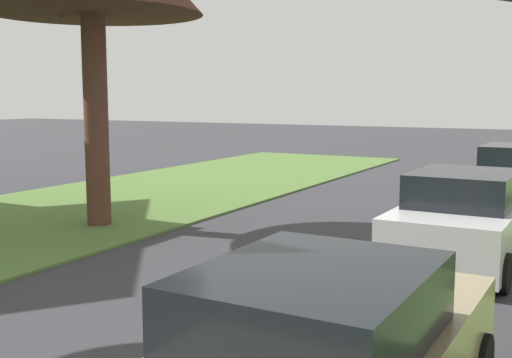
{
  "coord_description": "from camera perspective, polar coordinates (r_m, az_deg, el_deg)",
  "views": [
    {
      "loc": [
        4.28,
        2.06,
        2.83
      ],
      "look_at": [
        0.09,
        9.76,
        1.69
      ],
      "focal_mm": 44.62,
      "sensor_mm": 36.0,
      "label": 1
    }
  ],
  "objects": [
    {
      "name": "parked_sedan_white",
      "position": [
        11.51,
        18.21,
        -3.48
      ],
      "size": [
        2.01,
        4.43,
        1.57
      ],
      "color": "white",
      "rests_on": "ground"
    }
  ]
}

